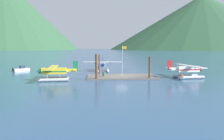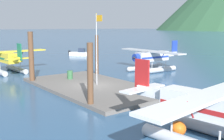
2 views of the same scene
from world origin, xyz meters
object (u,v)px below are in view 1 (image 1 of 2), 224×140
Objects in this scene: fuel_drum at (104,74)px; seaplane_silver_bow_left at (103,66)px; seaplane_white_stbd_aft at (188,71)px; flagpole at (123,57)px; mooring_buoy at (182,76)px; boat_white_open_west at (22,69)px; seaplane_yellow_port_aft at (54,73)px.

seaplane_silver_bow_left reaches higher than fuel_drum.
seaplane_silver_bow_left is 1.00× the size of seaplane_white_stbd_aft.
seaplane_white_stbd_aft is (13.62, -2.82, -2.79)m from flagpole.
fuel_drum is 0.08× the size of seaplane_white_stbd_aft.
mooring_buoy is (12.09, -3.13, -3.96)m from flagpole.
boat_white_open_west is (-39.80, 16.74, -1.09)m from seaplane_white_stbd_aft.
fuel_drum is at bearing -171.89° from flagpole.
mooring_buoy is at bearing -24.01° from boat_white_open_west.
seaplane_yellow_port_aft is (-9.95, -3.49, 0.84)m from fuel_drum.
seaplane_yellow_port_aft is 21.67m from boat_white_open_west.
seaplane_silver_bow_left reaches higher than mooring_buoy.
mooring_buoy is 21.59m from seaplane_silver_bow_left.
fuel_drum is 0.08× the size of seaplane_silver_bow_left.
boat_white_open_west is at bearing 155.99° from mooring_buoy.
seaplane_yellow_port_aft is (-27.79, -1.27, 0.00)m from seaplane_white_stbd_aft.
flagpole is 13.11m from mooring_buoy.
flagpole is 1.61× the size of boat_white_open_west.
seaplane_white_stbd_aft is at bearing 2.61° from seaplane_yellow_port_aft.
flagpole is at bearing -70.46° from seaplane_silver_bow_left.
flagpole is at bearing 8.11° from fuel_drum.
seaplane_white_stbd_aft is at bearing -7.10° from fuel_drum.
seaplane_silver_bow_left is at bearing -6.89° from boat_white_open_west.
mooring_buoy is 41.90m from boat_white_open_west.
fuel_drum is 11.87m from seaplane_silver_bow_left.
seaplane_white_stbd_aft is (17.84, -2.22, 0.84)m from fuel_drum.
fuel_drum is 1.08× the size of mooring_buoy.
seaplane_white_stbd_aft reaches higher than fuel_drum.
seaplane_white_stbd_aft and seaplane_yellow_port_aft have the same top height.
seaplane_yellow_port_aft reaches higher than mooring_buoy.
seaplane_silver_bow_left and seaplane_yellow_port_aft have the same top height.
fuel_drum is at bearing -91.15° from seaplane_silver_bow_left.
fuel_drum is 0.08× the size of seaplane_yellow_port_aft.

